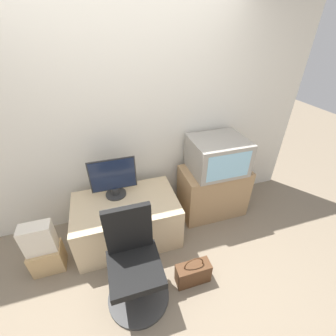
{
  "coord_description": "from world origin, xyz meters",
  "views": [
    {
      "loc": [
        -0.27,
        -1.02,
        2.17
      ],
      "look_at": [
        0.36,
        0.99,
        0.79
      ],
      "focal_mm": 24.0,
      "sensor_mm": 36.0,
      "label": 1
    }
  ],
  "objects_px": {
    "office_chair": "(135,267)",
    "handbag": "(193,273)",
    "main_monitor": "(114,179)",
    "cardboard_box_lower": "(48,258)",
    "mouse": "(138,205)",
    "keyboard": "(116,212)",
    "crt_tv": "(218,155)"
  },
  "relations": [
    {
      "from": "main_monitor",
      "to": "crt_tv",
      "type": "relative_size",
      "value": 0.78
    },
    {
      "from": "keyboard",
      "to": "cardboard_box_lower",
      "type": "height_order",
      "value": "keyboard"
    },
    {
      "from": "keyboard",
      "to": "cardboard_box_lower",
      "type": "distance_m",
      "value": 0.84
    },
    {
      "from": "main_monitor",
      "to": "office_chair",
      "type": "bearing_deg",
      "value": -86.84
    },
    {
      "from": "main_monitor",
      "to": "keyboard",
      "type": "relative_size",
      "value": 1.55
    },
    {
      "from": "crt_tv",
      "to": "cardboard_box_lower",
      "type": "relative_size",
      "value": 2.06
    },
    {
      "from": "mouse",
      "to": "handbag",
      "type": "height_order",
      "value": "mouse"
    },
    {
      "from": "office_chair",
      "to": "cardboard_box_lower",
      "type": "distance_m",
      "value": 1.0
    },
    {
      "from": "office_chair",
      "to": "handbag",
      "type": "bearing_deg",
      "value": -5.84
    },
    {
      "from": "keyboard",
      "to": "crt_tv",
      "type": "height_order",
      "value": "crt_tv"
    },
    {
      "from": "office_chair",
      "to": "cardboard_box_lower",
      "type": "relative_size",
      "value": 3.12
    },
    {
      "from": "keyboard",
      "to": "crt_tv",
      "type": "xyz_separation_m",
      "value": [
        1.25,
        0.26,
        0.31
      ]
    },
    {
      "from": "main_monitor",
      "to": "cardboard_box_lower",
      "type": "bearing_deg",
      "value": -157.58
    },
    {
      "from": "cardboard_box_lower",
      "to": "keyboard",
      "type": "bearing_deg",
      "value": 2.84
    },
    {
      "from": "office_chair",
      "to": "handbag",
      "type": "distance_m",
      "value": 0.61
    },
    {
      "from": "mouse",
      "to": "cardboard_box_lower",
      "type": "xyz_separation_m",
      "value": [
        -0.97,
        -0.06,
        -0.41
      ]
    },
    {
      "from": "main_monitor",
      "to": "cardboard_box_lower",
      "type": "xyz_separation_m",
      "value": [
        -0.77,
        -0.32,
        -0.62
      ]
    },
    {
      "from": "main_monitor",
      "to": "mouse",
      "type": "bearing_deg",
      "value": -51.94
    },
    {
      "from": "main_monitor",
      "to": "cardboard_box_lower",
      "type": "distance_m",
      "value": 1.04
    },
    {
      "from": "keyboard",
      "to": "cardboard_box_lower",
      "type": "xyz_separation_m",
      "value": [
        -0.74,
        -0.04,
        -0.4
      ]
    },
    {
      "from": "main_monitor",
      "to": "keyboard",
      "type": "bearing_deg",
      "value": -97.28
    },
    {
      "from": "main_monitor",
      "to": "crt_tv",
      "type": "height_order",
      "value": "crt_tv"
    },
    {
      "from": "mouse",
      "to": "office_chair",
      "type": "relative_size",
      "value": 0.07
    },
    {
      "from": "mouse",
      "to": "keyboard",
      "type": "bearing_deg",
      "value": -173.53
    },
    {
      "from": "crt_tv",
      "to": "mouse",
      "type": "bearing_deg",
      "value": -167.2
    },
    {
      "from": "keyboard",
      "to": "handbag",
      "type": "distance_m",
      "value": 0.97
    },
    {
      "from": "cardboard_box_lower",
      "to": "handbag",
      "type": "bearing_deg",
      "value": -22.95
    },
    {
      "from": "crt_tv",
      "to": "main_monitor",
      "type": "bearing_deg",
      "value": 178.73
    },
    {
      "from": "keyboard",
      "to": "mouse",
      "type": "bearing_deg",
      "value": 6.47
    },
    {
      "from": "crt_tv",
      "to": "handbag",
      "type": "xyz_separation_m",
      "value": [
        -0.62,
        -0.87,
        -0.73
      ]
    },
    {
      "from": "keyboard",
      "to": "office_chair",
      "type": "bearing_deg",
      "value": -81.58
    },
    {
      "from": "mouse",
      "to": "office_chair",
      "type": "height_order",
      "value": "office_chair"
    }
  ]
}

